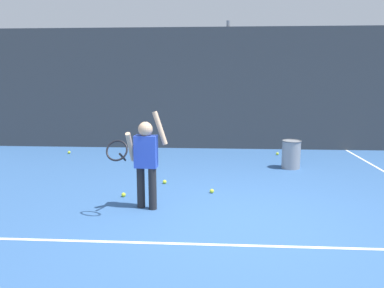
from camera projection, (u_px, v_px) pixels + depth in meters
The scene contains 11 objects.
ground_plane at pixel (236, 224), 4.75m from camera, with size 20.00×20.00×0.00m, color #335B93.
court_line_baseline at pixel (239, 245), 4.14m from camera, with size 9.00×0.05×0.00m, color white.
back_fence_windscreen at pixel (227, 89), 9.52m from camera, with size 13.55×0.08×2.99m, color #383D42.
fence_post_1 at pixel (227, 86), 9.57m from camera, with size 0.09×0.09×3.14m, color slate.
tennis_player at pixel (145, 157), 5.19m from camera, with size 0.75×0.57×1.35m.
ball_hopper at pixel (291, 154), 7.61m from camera, with size 0.38×0.38×0.56m.
tennis_ball_1 at pixel (124, 195), 5.82m from camera, with size 0.07×0.07×0.07m, color #CCE033.
tennis_ball_2 at pixel (69, 152), 9.10m from camera, with size 0.07×0.07×0.07m, color #CCE033.
tennis_ball_4 at pixel (212, 191), 6.01m from camera, with size 0.07×0.07×0.07m, color #CCE033.
tennis_ball_5 at pixel (277, 154), 8.93m from camera, with size 0.07×0.07×0.07m, color #CCE033.
tennis_ball_7 at pixel (165, 182), 6.53m from camera, with size 0.07×0.07×0.07m, color #CCE033.
Camera 1 is at (-0.25, -4.53, 1.79)m, focal length 35.90 mm.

